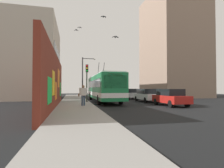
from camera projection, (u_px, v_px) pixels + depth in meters
name	position (u px, v px, depth m)	size (l,w,h in m)	color
ground_plane	(91.00, 104.00, 18.44)	(80.00, 80.00, 0.00)	black
sidewalk_slab	(75.00, 104.00, 18.08)	(48.00, 3.20, 0.15)	gray
graffiti_wall	(54.00, 82.00, 14.38)	(15.08, 0.32, 4.39)	maroon
building_far_left	(26.00, 61.00, 28.47)	(13.68, 9.74, 12.12)	#B2A899
building_far_right	(172.00, 46.00, 34.25)	(11.46, 9.13, 19.53)	gray
city_bus	(103.00, 87.00, 21.67)	(12.19, 2.53, 5.00)	#19723F
parked_car_red	(170.00, 97.00, 16.51)	(4.07, 1.80, 1.58)	#B21E19
parked_car_white	(147.00, 95.00, 21.58)	(4.42, 1.90, 1.58)	white
parked_car_silver	(131.00, 94.00, 27.51)	(4.15, 1.91, 1.58)	#B7B7BC
pedestrian_at_curb	(83.00, 93.00, 15.29)	(0.24, 0.77, 1.77)	#2D3F59
traffic_light	(87.00, 77.00, 19.49)	(0.49, 0.28, 4.13)	#2D382D
street_lamp	(84.00, 75.00, 25.74)	(0.44, 1.98, 5.99)	#4C4C51
flying_pigeons	(89.00, 22.00, 18.82)	(9.38, 3.75, 3.54)	#47474C
curbside_puddle	(98.00, 105.00, 17.82)	(1.23, 1.23, 0.00)	black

